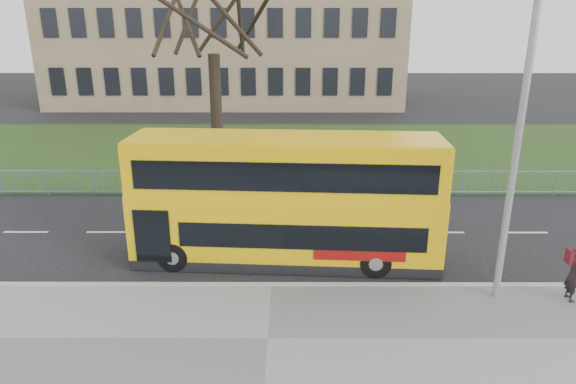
# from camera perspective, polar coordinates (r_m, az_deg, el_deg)

# --- Properties ---
(ground) EXTENTS (120.00, 120.00, 0.00)m
(ground) POSITION_cam_1_polar(r_m,az_deg,el_deg) (16.25, -1.67, -7.97)
(ground) COLOR black
(ground) RESTS_ON ground
(kerb) EXTENTS (80.00, 0.20, 0.14)m
(kerb) POSITION_cam_1_polar(r_m,az_deg,el_deg) (14.85, -1.86, -10.42)
(kerb) COLOR #9C9D9F
(kerb) RESTS_ON ground
(grass_verge) EXTENTS (80.00, 15.40, 0.08)m
(grass_verge) POSITION_cam_1_polar(r_m,az_deg,el_deg) (29.72, -0.83, 4.56)
(grass_verge) COLOR #203814
(grass_verge) RESTS_ON ground
(guard_railing) EXTENTS (40.00, 0.12, 1.10)m
(guard_railing) POSITION_cam_1_polar(r_m,az_deg,el_deg) (22.17, -1.17, 0.98)
(guard_railing) COLOR #6A8DBC
(guard_railing) RESTS_ON ground
(bare_tree) EXTENTS (9.47, 9.47, 13.53)m
(bare_tree) POSITION_cam_1_polar(r_m,az_deg,el_deg) (24.77, -8.38, 17.47)
(bare_tree) COLOR black
(bare_tree) RESTS_ON grass_verge
(civic_building) EXTENTS (30.00, 15.00, 14.00)m
(civic_building) POSITION_cam_1_polar(r_m,az_deg,el_deg) (49.82, -6.52, 18.24)
(civic_building) COLOR #8B7158
(civic_building) RESTS_ON ground
(yellow_bus) EXTENTS (9.51, 2.81, 3.93)m
(yellow_bus) POSITION_cam_1_polar(r_m,az_deg,el_deg) (15.71, -0.26, -0.56)
(yellow_bus) COLOR yellow
(yellow_bus) RESTS_ON ground
(pedestrian) EXTENTS (0.36, 0.55, 1.49)m
(pedestrian) POSITION_cam_1_polar(r_m,az_deg,el_deg) (15.71, 29.16, -7.99)
(pedestrian) COLOR black
(pedestrian) RESTS_ON pavement
(street_lamp) EXTENTS (1.96, 0.21, 9.24)m
(street_lamp) POSITION_cam_1_polar(r_m,az_deg,el_deg) (13.70, 24.13, 8.25)
(street_lamp) COLOR #97989F
(street_lamp) RESTS_ON pavement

